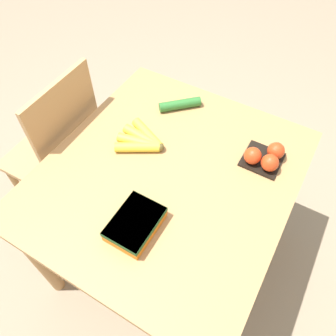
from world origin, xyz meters
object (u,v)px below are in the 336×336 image
at_px(tomato_pack, 265,157).
at_px(cucumber_near, 180,104).
at_px(chair, 61,152).
at_px(banana_bunch, 142,140).
at_px(carrot_bag, 135,223).

relative_size(tomato_pack, cucumber_near, 0.90).
distance_m(chair, cucumber_near, 0.66).
bearing_deg(chair, banana_bunch, 97.29).
distance_m(chair, tomato_pack, 1.01).
height_order(chair, tomato_pack, chair).
relative_size(banana_bunch, tomato_pack, 1.35).
distance_m(banana_bunch, carrot_bag, 0.39).
xyz_separation_m(carrot_bag, cucumber_near, (0.60, 0.16, -0.01)).
xyz_separation_m(chair, carrot_bag, (-0.26, -0.66, 0.28)).
bearing_deg(tomato_pack, chair, 103.62).
bearing_deg(banana_bunch, tomato_pack, -71.70).
distance_m(tomato_pack, carrot_bag, 0.56).
distance_m(chair, banana_bunch, 0.55).
xyz_separation_m(chair, cucumber_near, (0.34, -0.49, 0.28)).
bearing_deg(carrot_bag, cucumber_near, 15.01).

